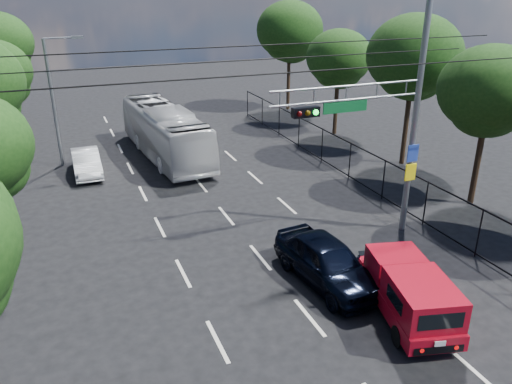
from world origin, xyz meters
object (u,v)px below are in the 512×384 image
red_pickup (408,290)px  white_van (86,162)px  white_bus (165,132)px  navy_hatchback (327,261)px  signal_mast (391,109)px

red_pickup → white_van: red_pickup is taller
red_pickup → white_bus: size_ratio=0.45×
navy_hatchback → white_van: size_ratio=1.17×
navy_hatchback → white_van: bearing=109.5°
white_bus → white_van: (-4.69, -1.48, -0.85)m
navy_hatchback → red_pickup: bearing=-69.1°
navy_hatchback → white_bus: 15.98m
signal_mast → white_van: size_ratio=2.37×
signal_mast → navy_hatchback: signal_mast is taller
signal_mast → white_bus: (-5.88, 13.44, -3.73)m
white_bus → white_van: 4.99m
navy_hatchback → signal_mast: bearing=26.4°
signal_mast → white_van: bearing=131.5°
navy_hatchback → white_bus: (-2.08, 15.83, 0.70)m
navy_hatchback → white_van: navy_hatchback is taller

